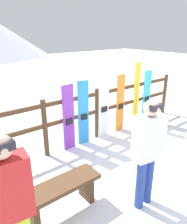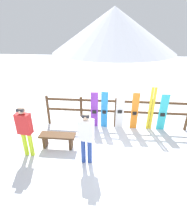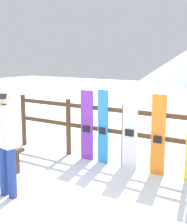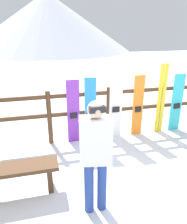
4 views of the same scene
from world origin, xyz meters
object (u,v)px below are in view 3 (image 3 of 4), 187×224
(snowboard_orange, at_px, (158,135))
(person_white, at_px, (6,136))
(snowboard_blue, at_px, (103,127))
(snowboard_purple, at_px, (87,126))
(snowboard_white, at_px, (130,129))

(snowboard_orange, bearing_deg, person_white, -127.10)
(snowboard_blue, bearing_deg, person_white, -101.44)
(snowboard_purple, bearing_deg, snowboard_white, 0.01)
(snowboard_blue, bearing_deg, snowboard_white, 0.01)
(snowboard_blue, relative_size, snowboard_orange, 1.00)
(snowboard_purple, relative_size, snowboard_white, 0.92)
(snowboard_blue, height_order, snowboard_white, snowboard_white)
(person_white, height_order, snowboard_purple, person_white)
(person_white, bearing_deg, snowboard_blue, 78.56)
(person_white, height_order, snowboard_white, person_white)
(person_white, relative_size, snowboard_orange, 1.12)
(snowboard_purple, relative_size, snowboard_blue, 0.98)
(snowboard_purple, relative_size, snowboard_orange, 0.98)
(snowboard_blue, bearing_deg, snowboard_orange, -0.00)
(snowboard_white, bearing_deg, snowboard_purple, -179.99)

